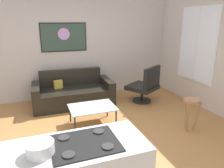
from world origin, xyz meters
TOP-DOWN VIEW (x-y plane):
  - ground at (0.00, 0.00)m, footprint 6.40×6.40m
  - back_wall at (0.00, 2.42)m, footprint 6.40×0.05m
  - right_wall at (2.62, 0.30)m, footprint 0.05×6.40m
  - couch at (-0.26, 1.80)m, footprint 1.92×0.93m
  - coffee_table at (-0.10, 0.57)m, footprint 0.89×0.63m
  - armchair at (1.47, 1.28)m, footprint 0.92×0.91m
  - bar_stool at (1.55, -0.28)m, footprint 0.34×0.33m
  - mixing_bowl at (-1.09, -1.52)m, footprint 0.24×0.24m
  - wall_painting at (-0.32, 2.38)m, footprint 1.15×0.03m
  - window at (2.59, 0.90)m, footprint 0.03×1.21m

SIDE VIEW (x-z plane):
  - ground at x=0.00m, z-range -0.04..0.00m
  - couch at x=-0.26m, z-range -0.14..0.68m
  - coffee_table at x=-0.10m, z-range 0.16..0.54m
  - armchair at x=1.47m, z-range -0.03..0.91m
  - bar_stool at x=1.55m, z-range 0.16..0.79m
  - mixing_bowl at x=-1.09m, z-range 0.93..1.04m
  - back_wall at x=0.00m, z-range 0.00..2.80m
  - right_wall at x=2.62m, z-range 0.00..2.80m
  - window at x=2.59m, z-range 0.56..2.33m
  - wall_painting at x=-0.32m, z-range 1.24..1.96m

